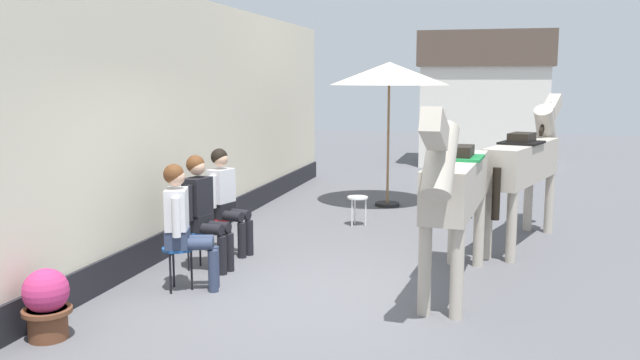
{
  "coord_description": "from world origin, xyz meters",
  "views": [
    {
      "loc": [
        1.64,
        -6.76,
        2.28
      ],
      "look_at": [
        -0.4,
        1.2,
        1.05
      ],
      "focal_mm": 37.9,
      "sensor_mm": 36.0,
      "label": 1
    }
  ],
  "objects_px": {
    "seated_visitor_near": "(183,220)",
    "spare_stool_white": "(358,200)",
    "saddled_horse_near": "(455,186)",
    "flower_planter_near": "(47,303)",
    "cafe_parasol": "(389,75)",
    "saddled_horse_far": "(525,161)",
    "seated_visitor_middle": "(202,207)",
    "seated_visitor_far": "(225,195)"
  },
  "relations": [
    {
      "from": "seated_visitor_middle",
      "to": "seated_visitor_far",
      "type": "bearing_deg",
      "value": 92.37
    },
    {
      "from": "seated_visitor_near",
      "to": "cafe_parasol",
      "type": "height_order",
      "value": "cafe_parasol"
    },
    {
      "from": "flower_planter_near",
      "to": "cafe_parasol",
      "type": "distance_m",
      "value": 7.59
    },
    {
      "from": "seated_visitor_middle",
      "to": "spare_stool_white",
      "type": "distance_m",
      "value": 3.22
    },
    {
      "from": "flower_planter_near",
      "to": "cafe_parasol",
      "type": "bearing_deg",
      "value": 74.58
    },
    {
      "from": "seated_visitor_far",
      "to": "seated_visitor_near",
      "type": "bearing_deg",
      "value": -84.12
    },
    {
      "from": "saddled_horse_far",
      "to": "cafe_parasol",
      "type": "distance_m",
      "value": 3.45
    },
    {
      "from": "seated_visitor_near",
      "to": "seated_visitor_middle",
      "type": "bearing_deg",
      "value": 99.34
    },
    {
      "from": "spare_stool_white",
      "to": "seated_visitor_middle",
      "type": "bearing_deg",
      "value": -114.26
    },
    {
      "from": "saddled_horse_near",
      "to": "flower_planter_near",
      "type": "distance_m",
      "value": 4.17
    },
    {
      "from": "seated_visitor_near",
      "to": "saddled_horse_far",
      "type": "bearing_deg",
      "value": 40.77
    },
    {
      "from": "seated_visitor_near",
      "to": "saddled_horse_far",
      "type": "relative_size",
      "value": 0.48
    },
    {
      "from": "seated_visitor_middle",
      "to": "saddled_horse_near",
      "type": "xyz_separation_m",
      "value": [
        2.96,
        -0.1,
        0.38
      ]
    },
    {
      "from": "flower_planter_near",
      "to": "cafe_parasol",
      "type": "relative_size",
      "value": 0.25
    },
    {
      "from": "saddled_horse_near",
      "to": "spare_stool_white",
      "type": "distance_m",
      "value": 3.52
    },
    {
      "from": "seated_visitor_near",
      "to": "spare_stool_white",
      "type": "bearing_deg",
      "value": 72.31
    },
    {
      "from": "seated_visitor_near",
      "to": "cafe_parasol",
      "type": "bearing_deg",
      "value": 75.74
    },
    {
      "from": "seated_visitor_near",
      "to": "flower_planter_near",
      "type": "xyz_separation_m",
      "value": [
        -0.56,
        -1.59,
        -0.44
      ]
    },
    {
      "from": "seated_visitor_middle",
      "to": "cafe_parasol",
      "type": "bearing_deg",
      "value": 71.98
    },
    {
      "from": "seated_visitor_middle",
      "to": "seated_visitor_far",
      "type": "relative_size",
      "value": 1.0
    },
    {
      "from": "saddled_horse_far",
      "to": "flower_planter_near",
      "type": "xyz_separation_m",
      "value": [
        -4.21,
        -4.74,
        -0.82
      ]
    },
    {
      "from": "saddled_horse_near",
      "to": "saddled_horse_far",
      "type": "relative_size",
      "value": 1.03
    },
    {
      "from": "seated_visitor_near",
      "to": "saddled_horse_far",
      "type": "height_order",
      "value": "saddled_horse_far"
    },
    {
      "from": "saddled_horse_near",
      "to": "flower_planter_near",
      "type": "xyz_separation_m",
      "value": [
        -3.39,
        -2.28,
        -0.82
      ]
    },
    {
      "from": "saddled_horse_near",
      "to": "cafe_parasol",
      "type": "height_order",
      "value": "cafe_parasol"
    },
    {
      "from": "seated_visitor_far",
      "to": "cafe_parasol",
      "type": "relative_size",
      "value": 0.54
    },
    {
      "from": "flower_planter_near",
      "to": "spare_stool_white",
      "type": "xyz_separation_m",
      "value": [
        1.74,
        5.3,
        0.07
      ]
    },
    {
      "from": "seated_visitor_middle",
      "to": "seated_visitor_far",
      "type": "height_order",
      "value": "same"
    },
    {
      "from": "saddled_horse_far",
      "to": "cafe_parasol",
      "type": "relative_size",
      "value": 1.12
    },
    {
      "from": "cafe_parasol",
      "to": "saddled_horse_near",
      "type": "bearing_deg",
      "value": -73.17
    },
    {
      "from": "cafe_parasol",
      "to": "saddled_horse_far",
      "type": "bearing_deg",
      "value": -45.66
    },
    {
      "from": "spare_stool_white",
      "to": "saddled_horse_far",
      "type": "bearing_deg",
      "value": -12.81
    },
    {
      "from": "cafe_parasol",
      "to": "spare_stool_white",
      "type": "height_order",
      "value": "cafe_parasol"
    },
    {
      "from": "seated_visitor_middle",
      "to": "saddled_horse_far",
      "type": "distance_m",
      "value": 4.47
    },
    {
      "from": "seated_visitor_far",
      "to": "flower_planter_near",
      "type": "height_order",
      "value": "seated_visitor_far"
    },
    {
      "from": "spare_stool_white",
      "to": "seated_visitor_far",
      "type": "bearing_deg",
      "value": -122.36
    },
    {
      "from": "saddled_horse_near",
      "to": "seated_visitor_middle",
      "type": "bearing_deg",
      "value": 178.05
    },
    {
      "from": "spare_stool_white",
      "to": "seated_visitor_near",
      "type": "bearing_deg",
      "value": -107.69
    },
    {
      "from": "cafe_parasol",
      "to": "spare_stool_white",
      "type": "bearing_deg",
      "value": -96.69
    },
    {
      "from": "seated_visitor_near",
      "to": "seated_visitor_middle",
      "type": "height_order",
      "value": "same"
    },
    {
      "from": "seated_visitor_near",
      "to": "seated_visitor_far",
      "type": "bearing_deg",
      "value": 95.88
    },
    {
      "from": "seated_visitor_middle",
      "to": "saddled_horse_near",
      "type": "distance_m",
      "value": 2.99
    }
  ]
}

